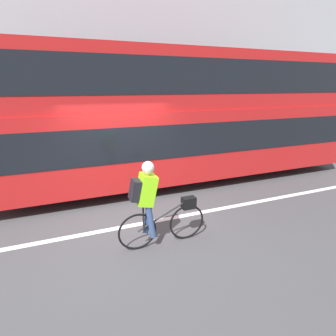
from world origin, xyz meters
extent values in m
plane|color=#424244|center=(0.00, 0.00, 0.00)|extent=(80.00, 80.00, 0.00)
cube|color=silver|center=(0.00, 0.16, 0.00)|extent=(50.00, 0.14, 0.01)
cube|color=gray|center=(0.00, 5.35, 0.06)|extent=(60.00, 2.02, 0.11)
cube|color=#9E9EA3|center=(0.00, 6.51, 4.35)|extent=(60.00, 0.30, 8.70)
cylinder|color=black|center=(5.63, 2.54, 0.51)|extent=(1.01, 0.30, 1.01)
cylinder|color=black|center=(-1.02, 2.54, 0.51)|extent=(1.01, 0.30, 1.01)
cube|color=#B21919|center=(2.30, 2.54, 1.28)|extent=(10.72, 2.58, 1.95)
cube|color=black|center=(2.30, 2.54, 1.52)|extent=(10.29, 2.60, 0.86)
cube|color=#B21919|center=(2.30, 2.54, 3.02)|extent=(10.72, 2.47, 1.53)
cube|color=black|center=(2.30, 2.54, 3.10)|extent=(10.29, 2.49, 0.86)
torus|color=black|center=(0.88, -0.71, 0.36)|extent=(0.71, 0.04, 0.71)
torus|color=black|center=(-0.10, -0.71, 0.36)|extent=(0.71, 0.04, 0.71)
cylinder|color=black|center=(0.39, -0.71, 0.58)|extent=(0.99, 0.03, 0.49)
cylinder|color=black|center=(0.02, -0.71, 0.62)|extent=(0.03, 0.03, 0.52)
cube|color=black|center=(0.91, -0.71, 0.76)|extent=(0.26, 0.16, 0.22)
cube|color=#8CE019|center=(0.09, -0.71, 1.15)|extent=(0.37, 0.32, 0.58)
cube|color=black|center=(-0.11, -0.71, 1.17)|extent=(0.21, 0.26, 0.38)
cylinder|color=#384C7A|center=(0.13, -0.62, 0.56)|extent=(0.22, 0.11, 0.64)
cylinder|color=#384C7A|center=(0.13, -0.80, 0.56)|extent=(0.20, 0.11, 0.64)
sphere|color=tan|center=(0.13, -0.71, 1.51)|extent=(0.19, 0.19, 0.19)
sphere|color=silver|center=(0.13, -0.71, 1.55)|extent=(0.21, 0.21, 0.21)
cylinder|color=#262628|center=(-3.22, 5.25, 0.52)|extent=(0.47, 0.47, 0.82)
camera|label=1|loc=(-1.09, -4.78, 2.87)|focal=28.00mm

